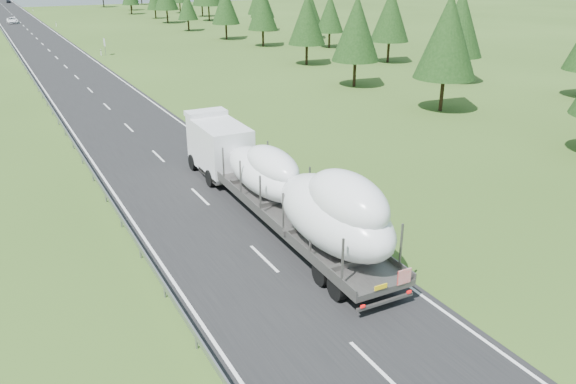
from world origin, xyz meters
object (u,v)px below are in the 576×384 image
highway_sign (104,44)px  distant_car_dark (8,1)px  distant_van (12,20)px  boat_truck (285,184)px

highway_sign → distant_car_dark: size_ratio=0.68×
distant_van → highway_sign: bearing=-82.1°
boat_truck → distant_van: size_ratio=4.25×
highway_sign → boat_truck: boat_truck is taller
distant_van → distant_car_dark: 83.05m
highway_sign → distant_van: 63.02m
highway_sign → distant_car_dark: 145.37m
boat_truck → distant_van: 130.81m
distant_car_dark → highway_sign: bearing=-86.5°
boat_truck → distant_car_dark: (0.23, 213.65, -1.92)m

